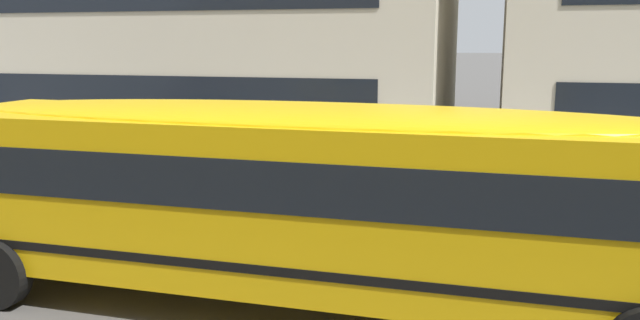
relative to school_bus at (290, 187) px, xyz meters
The scene contains 5 objects.
ground_plane 2.16m from the school_bus, 99.10° to the left, with size 400.00×400.00×0.00m, color #54514F.
sidewalk_far 9.89m from the school_bus, 91.29° to the left, with size 120.00×3.00×0.01m, color gray.
lane_centreline 2.16m from the school_bus, 99.10° to the left, with size 110.00×0.16×0.01m, color silver.
school_bus is the anchor object (origin of this frame).
parked_car_grey_by_lamppost 10.46m from the school_bus, 139.06° to the left, with size 3.94×1.96×1.64m.
Camera 1 is at (2.85, -9.38, 3.60)m, focal length 35.95 mm.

